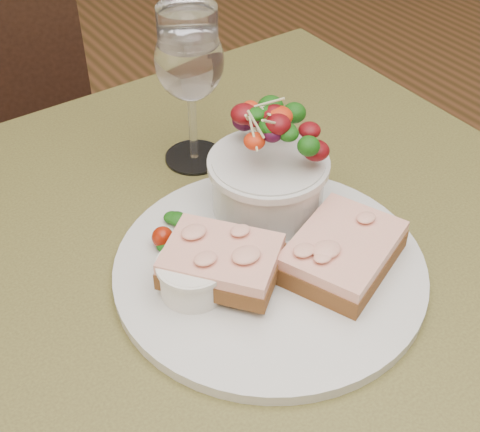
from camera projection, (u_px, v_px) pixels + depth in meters
cafe_table at (235, 345)px, 0.71m from camera, size 0.80×0.80×0.75m
dinner_plate at (270, 268)px, 0.65m from camera, size 0.30×0.30×0.01m
sandwich_front at (343, 252)px, 0.64m from camera, size 0.14×0.12×0.03m
sandwich_back at (222, 261)px, 0.62m from camera, size 0.13×0.13×0.03m
ramekin at (193, 275)px, 0.61m from camera, size 0.06×0.06×0.04m
salad_bowl at (269, 161)px, 0.67m from camera, size 0.12×0.12×0.13m
garnish at (168, 232)px, 0.67m from camera, size 0.05×0.04×0.02m
wine_glass at (189, 65)px, 0.72m from camera, size 0.08×0.08×0.18m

